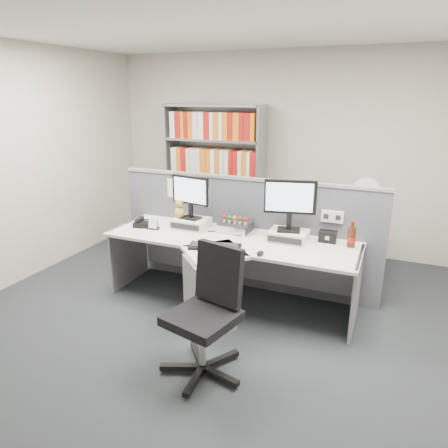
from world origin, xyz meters
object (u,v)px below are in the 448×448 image
at_px(monitor_right, 290,201).
at_px(mouse, 260,253).
at_px(filing_cabinet, 360,250).
at_px(keyboard, 215,246).
at_px(shelving_unit, 215,178).
at_px(monitor_left, 190,194).
at_px(desk, 222,270).
at_px(desk_fan, 366,195).
at_px(desktop_pc, 235,227).
at_px(desk_phone, 144,223).
at_px(cola_bottle, 351,237).
at_px(office_chair, 208,308).
at_px(desk_calendar, 154,225).
at_px(speaker, 328,237).

relative_size(monitor_right, mouse, 5.20).
bearing_deg(filing_cabinet, mouse, -117.13).
height_order(keyboard, shelving_unit, shelving_unit).
bearing_deg(monitor_left, desk, -35.65).
distance_m(monitor_right, desk_fan, 1.20).
relative_size(monitor_left, filing_cabinet, 0.68).
xyz_separation_m(desktop_pc, desk_phone, (-1.00, -0.24, -0.01)).
xyz_separation_m(desktop_pc, cola_bottle, (1.21, -0.02, 0.05)).
height_order(keyboard, office_chair, office_chair).
relative_size(monitor_right, shelving_unit, 0.26).
xyz_separation_m(keyboard, shelving_unit, (-0.87, 1.95, 0.24)).
xyz_separation_m(monitor_left, office_chair, (0.80, -1.27, -0.56)).
bearing_deg(desk, shelving_unit, 115.96).
distance_m(desk_phone, filing_cabinet, 2.56).
bearing_deg(cola_bottle, keyboard, -155.93).
distance_m(monitor_right, mouse, 0.64).
relative_size(desk_calendar, shelving_unit, 0.06).
height_order(desk_calendar, filing_cabinet, desk_calendar).
height_order(desktop_pc, shelving_unit, shelving_unit).
distance_m(desktop_pc, filing_cabinet, 1.61).
distance_m(filing_cabinet, office_chair, 2.48).
height_order(desk, monitor_right, monitor_right).
height_order(desk, speaker, speaker).
height_order(desktop_pc, mouse, desktop_pc).
bearing_deg(desktop_pc, monitor_left, -171.35).
distance_m(shelving_unit, office_chair, 3.01).
distance_m(keyboard, speaker, 1.13).
bearing_deg(office_chair, desk_phone, 139.68).
distance_m(monitor_left, mouse, 1.14).
distance_m(desk, filing_cabinet, 1.85).
relative_size(cola_bottle, filing_cabinet, 0.38).
bearing_deg(desk_calendar, speaker, 10.18).
bearing_deg(desk_phone, desk, -11.74).
bearing_deg(desk_calendar, desk_phone, 161.84).
relative_size(desk, speaker, 14.88).
height_order(cola_bottle, filing_cabinet, cola_bottle).
bearing_deg(monitor_right, shelving_unit, 135.00).
bearing_deg(monitor_right, mouse, -105.55).
height_order(monitor_right, filing_cabinet, monitor_right).
relative_size(desk_calendar, speaker, 0.74).
distance_m(cola_bottle, filing_cabinet, 1.07).
bearing_deg(keyboard, desk_calendar, 162.84).
relative_size(speaker, filing_cabinet, 0.25).
height_order(speaker, shelving_unit, shelving_unit).
bearing_deg(mouse, shelving_unit, 124.21).
xyz_separation_m(keyboard, desk_calendar, (-0.85, 0.26, 0.04)).
xyz_separation_m(desk, speaker, (0.94, 0.49, 0.32)).
bearing_deg(speaker, keyboard, -148.80).
relative_size(mouse, desk_fan, 0.19).
xyz_separation_m(desk_phone, cola_bottle, (2.21, 0.22, 0.07)).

